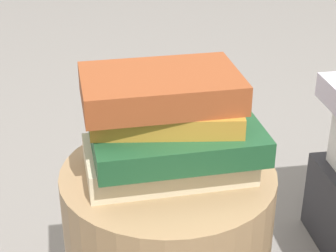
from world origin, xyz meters
The scene contains 4 objects.
book_cream centered at (0.00, 0.00, 0.49)m, with size 0.28×0.15×0.05m, color beige.
book_forest centered at (-0.01, 0.01, 0.54)m, with size 0.28×0.19×0.04m, color #1E512D.
book_ochre centered at (0.00, -0.01, 0.58)m, with size 0.24×0.15×0.03m, color #B7842D.
book_rust centered at (0.01, -0.01, 0.62)m, with size 0.25×0.16×0.05m, color #994723.
Camera 1 is at (0.14, 0.83, 0.98)m, focal length 61.33 mm.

